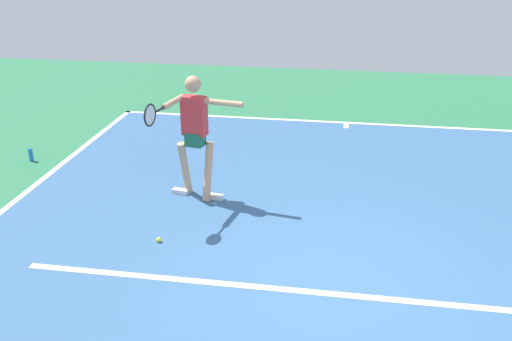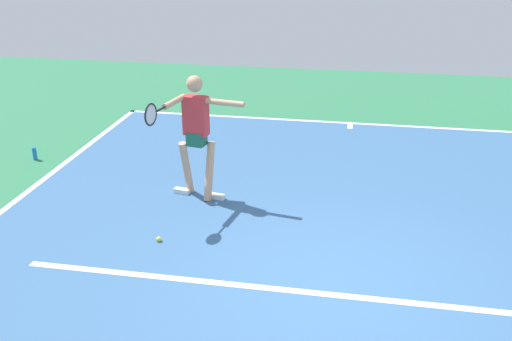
% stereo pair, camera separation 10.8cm
% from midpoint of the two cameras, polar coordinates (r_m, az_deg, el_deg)
% --- Properties ---
extents(ground_plane, '(21.40, 21.40, 0.00)m').
position_cam_midpoint_polar(ground_plane, '(6.58, 7.16, -11.25)').
color(ground_plane, '#2D754C').
extents(court_surface, '(9.39, 11.99, 0.00)m').
position_cam_midpoint_polar(court_surface, '(6.58, 7.17, -11.23)').
color(court_surface, '#38608E').
rests_on(court_surface, ground_plane).
extents(court_line_baseline_near, '(9.39, 0.10, 0.01)m').
position_cam_midpoint_polar(court_line_baseline_near, '(11.99, 8.56, 4.64)').
color(court_line_baseline_near, white).
rests_on(court_line_baseline_near, ground_plane).
extents(court_line_service, '(7.04, 0.10, 0.01)m').
position_cam_midpoint_polar(court_line_service, '(6.47, 7.11, -11.86)').
color(court_line_service, white).
rests_on(court_line_service, ground_plane).
extents(court_line_centre_mark, '(0.10, 0.30, 0.01)m').
position_cam_midpoint_polar(court_line_centre_mark, '(11.80, 8.53, 4.34)').
color(court_line_centre_mark, white).
rests_on(court_line_centre_mark, ground_plane).
extents(tennis_player, '(1.13, 1.21, 1.81)m').
position_cam_midpoint_polar(tennis_player, '(8.22, -6.44, 4.00)').
color(tennis_player, tan).
rests_on(tennis_player, ground_plane).
extents(tennis_ball_by_sideline, '(0.07, 0.07, 0.07)m').
position_cam_midpoint_polar(tennis_ball_by_sideline, '(7.48, -9.88, -6.69)').
color(tennis_ball_by_sideline, '#CCE033').
rests_on(tennis_ball_by_sideline, ground_plane).
extents(water_bottle, '(0.07, 0.07, 0.22)m').
position_cam_midpoint_polar(water_bottle, '(10.57, -21.38, 1.43)').
color(water_bottle, blue).
rests_on(water_bottle, ground_plane).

